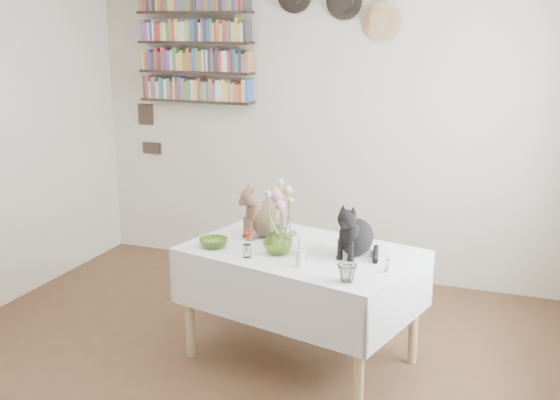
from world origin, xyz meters
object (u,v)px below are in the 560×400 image
at_px(tabby_cat, 269,209).
at_px(flower_vase, 278,239).
at_px(black_cat, 357,227).
at_px(dining_table, 301,277).
at_px(bookshelf_unit, 195,47).

xyz_separation_m(tabby_cat, flower_vase, (0.18, -0.31, -0.09)).
bearing_deg(tabby_cat, black_cat, 30.74).
bearing_deg(dining_table, black_cat, 6.77).
distance_m(dining_table, flower_vase, 0.31).
relative_size(dining_table, bookshelf_unit, 1.52).
xyz_separation_m(dining_table, black_cat, (0.33, 0.04, 0.34)).
distance_m(dining_table, bookshelf_unit, 2.45).
relative_size(tabby_cat, black_cat, 1.08).
height_order(black_cat, bookshelf_unit, bookshelf_unit).
bearing_deg(black_cat, bookshelf_unit, 154.05).
height_order(flower_vase, bookshelf_unit, bookshelf_unit).
relative_size(dining_table, tabby_cat, 4.25).
height_order(tabby_cat, bookshelf_unit, bookshelf_unit).
height_order(tabby_cat, black_cat, tabby_cat).
bearing_deg(bookshelf_unit, tabby_cat, -48.26).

